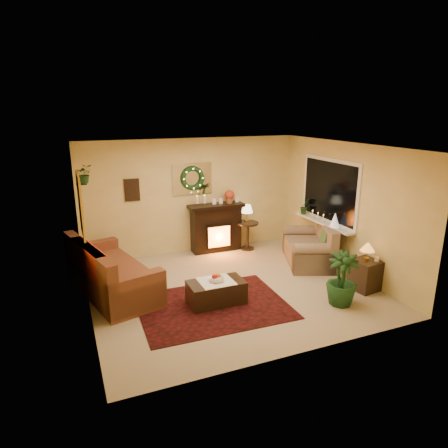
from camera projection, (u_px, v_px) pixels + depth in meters
name	position (u px, v px, depth m)	size (l,w,h in m)	color
floor	(231.00, 288.00, 7.44)	(5.00, 5.00, 0.00)	beige
ceiling	(232.00, 147.00, 6.71)	(5.00, 5.00, 0.00)	white
wall_back	(192.00, 196.00, 9.07)	(5.00, 5.00, 0.00)	#EFD88C
wall_front	(302.00, 265.00, 5.08)	(5.00, 5.00, 0.00)	#EFD88C
wall_left	(83.00, 238.00, 6.16)	(4.50, 4.50, 0.00)	#EFD88C
wall_right	(346.00, 208.00, 7.99)	(4.50, 4.50, 0.00)	#EFD88C
area_rug	(213.00, 306.00, 6.75)	(2.46, 1.84, 0.01)	maroon
sofa	(112.00, 270.00, 7.17)	(0.99, 2.24, 0.96)	#422212
red_throw	(107.00, 266.00, 7.30)	(0.81, 1.31, 0.02)	red
fireplace	(216.00, 228.00, 9.28)	(1.14, 0.36, 1.05)	black
poinsettia	(230.00, 195.00, 9.19)	(0.23, 0.23, 0.23)	#AF361E
mantel_candle_a	(197.00, 200.00, 8.88)	(0.06, 0.06, 0.17)	silver
mantel_candle_b	(205.00, 200.00, 8.92)	(0.06, 0.06, 0.18)	silver
mantel_mirror	(192.00, 179.00, 8.94)	(0.92, 0.02, 0.72)	white
wreath	(193.00, 178.00, 8.90)	(0.55, 0.55, 0.11)	#194719
wall_art	(132.00, 190.00, 8.49)	(0.32, 0.03, 0.48)	#381E11
gold_mirror	(80.00, 205.00, 6.31)	(0.03, 0.84, 1.00)	gold
hanging_plant	(85.00, 183.00, 6.97)	(0.33, 0.28, 0.36)	#194719
loveseat	(309.00, 244.00, 8.58)	(0.88, 1.51, 0.88)	tan
window_frame	(329.00, 191.00, 8.40)	(0.03, 1.86, 1.36)	white
window_glass	(329.00, 191.00, 8.40)	(0.02, 1.70, 1.22)	black
window_sill	(323.00, 222.00, 8.55)	(0.22, 1.86, 0.04)	white
mini_tree	(335.00, 220.00, 8.11)	(0.20, 0.20, 0.30)	white
sill_plant	(305.00, 206.00, 9.09)	(0.25, 0.20, 0.46)	black
side_table_round	(247.00, 236.00, 9.41)	(0.51, 0.51, 0.66)	#3A200F
lamp_cream	(247.00, 213.00, 9.28)	(0.27, 0.27, 0.42)	#FFEDB1
end_table_square	(365.00, 276.00, 7.32)	(0.46, 0.46, 0.57)	#43180F
lamp_tiffany	(367.00, 251.00, 7.18)	(0.26, 0.26, 0.38)	orange
coffee_table	(216.00, 292.00, 6.81)	(0.95, 0.52, 0.40)	black
fruit_bowl	(217.00, 279.00, 6.74)	(0.24, 0.24, 0.06)	beige
floor_palm	(342.00, 280.00, 6.71)	(1.56, 1.56, 2.79)	#134D17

